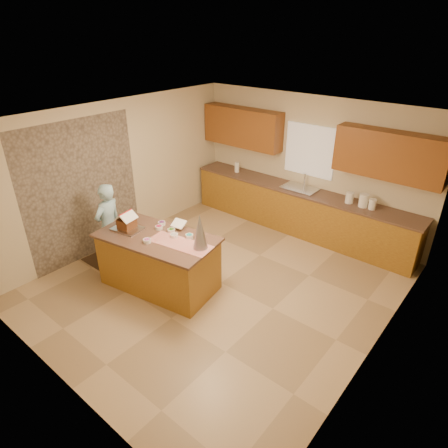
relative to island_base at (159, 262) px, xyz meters
The scene contains 28 objects.
floor 1.09m from the island_base, 42.58° to the left, with size 5.50×5.50×0.00m, color tan.
ceiling 2.47m from the island_base, 42.58° to the left, with size 5.50×5.50×0.00m, color silver.
wall_back 3.62m from the island_base, 77.88° to the left, with size 5.50×5.50×0.00m, color beige.
wall_front 2.38m from the island_base, 70.46° to the right, with size 5.50×5.50×0.00m, color beige.
wall_left 2.10m from the island_base, 159.03° to the left, with size 5.50×5.50×0.00m, color beige.
wall_right 3.43m from the island_base, 11.80° to the left, with size 5.50×5.50×0.00m, color beige.
stone_accent 1.93m from the island_base, behind, with size 2.50×2.50×0.00m, color gray.
window_curtain 3.68m from the island_base, 77.77° to the left, with size 1.05×0.03×1.00m, color white.
back_counter_base 3.21m from the island_base, 76.75° to the left, with size 4.80×0.60×0.88m, color #9D7020.
back_counter_top 3.24m from the island_base, 76.75° to the left, with size 4.85×0.63×0.04m, color brown.
upper_cabinet_left 3.65m from the island_base, 104.08° to the left, with size 1.85×0.35×0.80m, color brown.
upper_cabinet_right 4.23m from the island_base, 54.85° to the left, with size 1.85×0.35×0.80m, color brown.
sink 3.24m from the island_base, 76.75° to the left, with size 0.70×0.45×0.12m, color silver.
faucet 3.44m from the island_base, 77.45° to the left, with size 0.03×0.03×0.28m, color silver.
island_base is the anchor object (origin of this frame).
island_top 0.46m from the island_base, ahead, with size 1.89×0.98×0.04m, color brown.
table_runner 0.66m from the island_base, ahead, with size 1.00×0.36×0.01m, color red.
baking_tray 0.74m from the island_base, 165.30° to the right, with size 0.46×0.34×0.03m, color silver.
cookbook 0.70m from the island_base, 77.96° to the left, with size 0.22×0.02×0.18m, color white.
tinsel_tree 1.09m from the island_base, 13.17° to the left, with size 0.22×0.22×0.55m, color #B6B7C3.
rug 1.28m from the island_base, behind, with size 1.03×0.67×0.01m, color black.
boy 1.20m from the island_base, behind, with size 0.55×0.36×1.51m, color #98C5D7.
canister_a 3.64m from the island_base, 60.49° to the left, with size 0.15×0.15×0.20m, color white.
canister_b 3.78m from the island_base, 57.00° to the left, with size 0.17×0.17×0.24m, color white.
canister_c 3.86m from the island_base, 54.93° to the left, with size 0.13×0.13×0.18m, color white.
paper_towel 3.29m from the island_base, 105.26° to the left, with size 0.10×0.10×0.22m, color white.
gingerbread_house 0.83m from the island_base, 165.30° to the right, with size 0.32×0.32×0.28m.
candy_bowls 0.54m from the island_base, 68.90° to the left, with size 0.77×0.65×0.06m.
Camera 1 is at (3.42, -4.05, 3.86)m, focal length 31.06 mm.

